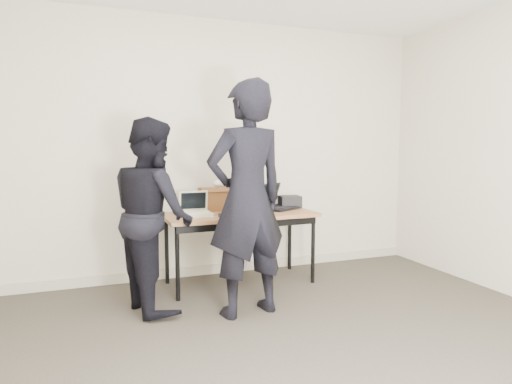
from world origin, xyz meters
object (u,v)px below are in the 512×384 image
leather_satchel (217,199)px  person_observer (153,214)px  laptop_beige (196,211)px  laptop_center (245,206)px  equipment_box (290,202)px  laptop_right (275,203)px  person_typist (247,199)px  desk (240,219)px

leather_satchel → person_observer: bearing=-140.3°
laptop_beige → person_observer: size_ratio=0.18×
laptop_center → equipment_box: 0.60m
laptop_right → person_observer: (-1.34, -0.52, 0.03)m
person_typist → person_observer: bearing=-40.9°
person_observer → leather_satchel: bearing=-64.0°
equipment_box → laptop_center: bearing=-163.6°
person_observer → laptop_beige: bearing=-63.7°
person_typist → laptop_beige: bearing=-82.4°
desk → leather_satchel: bearing=126.5°
desk → person_typist: size_ratio=0.80×
laptop_beige → laptop_right: laptop_right is taller
desk → leather_satchel: size_ratio=4.22×
laptop_center → laptop_right: laptop_center is taller
leather_satchel → person_typist: size_ratio=0.19×
person_typist → person_observer: person_typist is taller
laptop_right → equipment_box: (0.18, 0.04, 0.00)m
laptop_beige → desk: bearing=-0.3°
equipment_box → person_typist: 1.28m
equipment_box → person_typist: bearing=-130.5°
desk → laptop_beige: (-0.45, 0.01, 0.11)m
laptop_center → person_typist: person_typist is taller
desk → leather_satchel: 0.34m
laptop_right → laptop_beige: bearing=158.9°
laptop_center → laptop_beige: bearing=-163.6°
leather_satchel → equipment_box: 0.81m
laptop_right → leather_satchel: laptop_right is taller
laptop_beige → person_observer: (-0.44, -0.37, 0.04)m
equipment_box → leather_satchel: bearing=177.5°
laptop_right → equipment_box: bearing=-19.5°
laptop_center → equipment_box: size_ratio=2.06×
person_observer → equipment_box: bearing=-83.6°
laptop_center → person_typist: size_ratio=0.24×
desk → laptop_right: 0.49m
laptop_center → leather_satchel: size_ratio=1.27×
desk → laptop_center: 0.14m
desk → laptop_center: size_ratio=3.31×
desk → laptop_beige: laptop_beige is taller
desk → laptop_beige: 0.46m
leather_satchel → equipment_box: leather_satchel is taller
laptop_beige → laptop_right: (0.90, 0.15, 0.02)m
person_typist → desk: bearing=-114.9°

